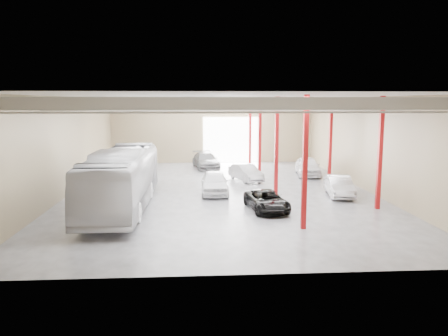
{
  "coord_description": "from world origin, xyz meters",
  "views": [
    {
      "loc": [
        -1.82,
        -31.99,
        6.6
      ],
      "look_at": [
        0.07,
        -2.84,
        2.2
      ],
      "focal_mm": 35.0,
      "sensor_mm": 36.0,
      "label": 1
    }
  ],
  "objects": [
    {
      "name": "car_row_c",
      "position": [
        -0.83,
        11.7,
        0.79
      ],
      "size": [
        3.01,
        5.69,
        1.57
      ],
      "primitive_type": "imported",
      "rotation": [
        0.0,
        0.0,
        0.15
      ],
      "color": "slate",
      "rests_on": "ground"
    },
    {
      "name": "car_right_near",
      "position": [
        8.3,
        -2.19,
        0.73
      ],
      "size": [
        2.1,
        4.59,
        1.46
      ],
      "primitive_type": "imported",
      "rotation": [
        0.0,
        0.0,
        -0.13
      ],
      "color": "silver",
      "rests_on": "ground"
    },
    {
      "name": "car_row_b",
      "position": [
        2.4,
        4.4,
        0.7
      ],
      "size": [
        2.79,
        4.5,
        1.4
      ],
      "primitive_type": "imported",
      "rotation": [
        0.0,
        0.0,
        0.33
      ],
      "color": "#B3B3B8",
      "rests_on": "ground"
    },
    {
      "name": "black_sedan",
      "position": [
        2.5,
        -6.0,
        0.62
      ],
      "size": [
        2.61,
        4.68,
        1.24
      ],
      "primitive_type": "imported",
      "rotation": [
        0.0,
        0.0,
        0.13
      ],
      "color": "black",
      "rests_on": "ground"
    },
    {
      "name": "coach_bus",
      "position": [
        -6.44,
        -4.79,
        1.87
      ],
      "size": [
        3.21,
        13.42,
        3.73
      ],
      "primitive_type": "imported",
      "rotation": [
        0.0,
        0.0,
        -0.01
      ],
      "color": "silver",
      "rests_on": "ground"
    },
    {
      "name": "depot_shell",
      "position": [
        0.13,
        0.48,
        4.98
      ],
      "size": [
        22.12,
        32.12,
        7.06
      ],
      "color": "#47474C",
      "rests_on": "ground"
    },
    {
      "name": "car_right_far",
      "position": [
        8.3,
        6.65,
        0.84
      ],
      "size": [
        2.6,
        5.15,
        1.68
      ],
      "primitive_type": "imported",
      "rotation": [
        0.0,
        0.0,
        -0.13
      ],
      "color": "silver",
      "rests_on": "ground"
    },
    {
      "name": "car_row_a",
      "position": [
        -0.49,
        -0.8,
        0.83
      ],
      "size": [
        2.0,
        4.88,
        1.66
      ],
      "primitive_type": "imported",
      "rotation": [
        0.0,
        0.0,
        -0.01
      ],
      "color": "white",
      "rests_on": "ground"
    }
  ]
}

